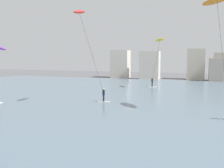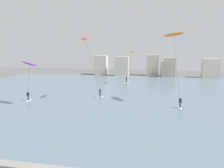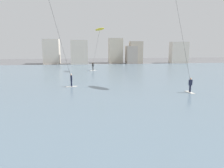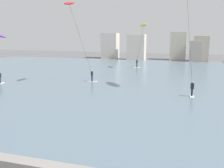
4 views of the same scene
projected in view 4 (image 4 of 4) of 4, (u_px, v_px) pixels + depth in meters
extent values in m
cube|color=slate|center=(145.00, 80.00, 36.73)|extent=(84.00, 52.00, 0.10)
cube|color=beige|center=(110.00, 46.00, 67.36)|extent=(4.21, 3.45, 6.65)
cube|color=beige|center=(137.00, 47.00, 63.64)|extent=(4.38, 3.20, 6.37)
cube|color=beige|center=(178.00, 46.00, 63.22)|extent=(3.83, 3.00, 6.95)
cube|color=#A89E93|center=(195.00, 51.00, 60.54)|extent=(2.85, 3.66, 4.84)
cube|color=#B7A893|center=(201.00, 49.00, 59.76)|extent=(3.42, 2.73, 6.07)
cube|color=silver|center=(192.00, 96.00, 27.10)|extent=(0.57, 1.43, 0.06)
cylinder|color=#191E33|center=(192.00, 92.00, 27.01)|extent=(0.20, 0.20, 0.78)
cube|color=#191E33|center=(192.00, 86.00, 26.87)|extent=(0.36, 0.25, 0.60)
sphere|color=tan|center=(193.00, 82.00, 26.79)|extent=(0.20, 0.20, 0.20)
cylinder|color=#333333|center=(190.00, 41.00, 27.41)|extent=(1.14, 2.83, 9.53)
cube|color=silver|center=(92.00, 81.00, 35.28)|extent=(1.44, 0.58, 0.06)
cylinder|color=#191E33|center=(92.00, 78.00, 35.20)|extent=(0.20, 0.20, 0.78)
cube|color=#191E33|center=(92.00, 74.00, 35.06)|extent=(0.25, 0.36, 0.60)
sphere|color=beige|center=(92.00, 71.00, 34.98)|extent=(0.20, 0.20, 0.20)
cylinder|color=#333333|center=(81.00, 41.00, 33.31)|extent=(1.95, 2.44, 9.04)
ellipsoid|color=red|center=(69.00, 3.00, 31.52)|extent=(0.86, 2.48, 0.71)
cube|color=silver|center=(0.00, 83.00, 33.91)|extent=(0.60, 1.44, 0.06)
cylinder|color=#191E33|center=(0.00, 80.00, 33.83)|extent=(0.20, 0.20, 0.78)
cube|color=#191E33|center=(0.00, 75.00, 33.69)|extent=(0.36, 0.26, 0.60)
cube|color=silver|center=(137.00, 67.00, 49.42)|extent=(1.43, 1.09, 0.06)
cylinder|color=black|center=(137.00, 65.00, 49.34)|extent=(0.20, 0.20, 0.78)
cube|color=black|center=(137.00, 62.00, 49.20)|extent=(0.36, 0.40, 0.60)
sphere|color=#9E7051|center=(137.00, 60.00, 49.12)|extent=(0.20, 0.20, 0.20)
cylinder|color=#333333|center=(140.00, 45.00, 47.69)|extent=(1.38, 1.44, 6.75)
ellipsoid|color=yellow|center=(143.00, 25.00, 46.14)|extent=(2.16, 2.79, 0.73)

